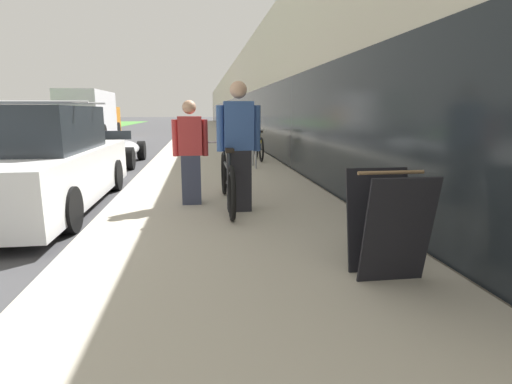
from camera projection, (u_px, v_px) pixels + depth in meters
sidewalk_slab at (206, 135)px, 24.69m from camera, size 3.55×70.00×0.16m
storefront_facade at (287, 102)px, 32.94m from camera, size 10.01×70.00×4.57m
lawn_strip at (35, 134)px, 27.04m from camera, size 6.40×70.00×0.03m
tandem_bicycle at (227, 180)px, 5.81m from camera, size 0.52×2.37×0.90m
person_rider at (239, 147)px, 5.45m from camera, size 0.60×0.23×1.77m
person_bystander at (191, 153)px, 5.88m from camera, size 0.52×0.20×1.53m
bike_rack_hoop at (254, 146)px, 9.90m from camera, size 0.05×0.60×0.84m
cruiser_bike_nearest at (259, 147)px, 11.45m from camera, size 0.52×1.68×0.85m
sandwich_board_sign at (388, 224)px, 3.31m from camera, size 0.56×0.56×0.90m
parked_sedan_curbside at (36, 164)px, 6.22m from camera, size 1.98×4.72×1.68m
vintage_roadster_curbside at (109, 151)px, 11.56m from camera, size 1.73×3.88×0.96m
moving_truck at (91, 115)px, 22.96m from camera, size 2.19×6.71×2.65m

